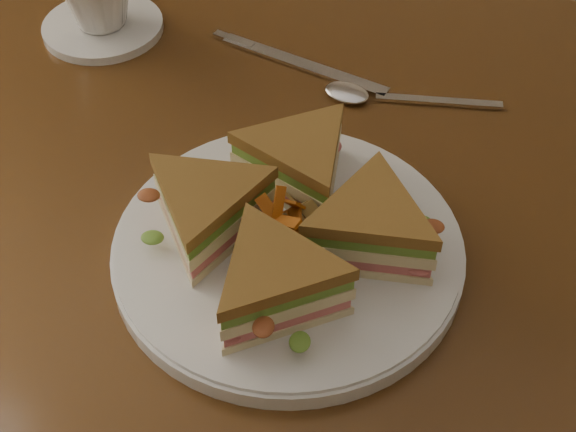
{
  "coord_description": "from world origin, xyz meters",
  "views": [
    {
      "loc": [
        0.26,
        -0.51,
        1.27
      ],
      "look_at": [
        0.05,
        -0.12,
        0.8
      ],
      "focal_mm": 50.0,
      "sensor_mm": 36.0,
      "label": 1
    }
  ],
  "objects_px": {
    "knife": "(292,61)",
    "sandwich_wedges": "(288,220)",
    "plate": "(288,250)",
    "saucer": "(103,27)",
    "spoon": "(369,95)",
    "table": "(302,225)"
  },
  "relations": [
    {
      "from": "plate",
      "to": "saucer",
      "type": "distance_m",
      "value": 0.4
    },
    {
      "from": "table",
      "to": "spoon",
      "type": "distance_m",
      "value": 0.15
    },
    {
      "from": "table",
      "to": "sandwich_wedges",
      "type": "xyz_separation_m",
      "value": [
        0.05,
        -0.12,
        0.14
      ]
    },
    {
      "from": "knife",
      "to": "sandwich_wedges",
      "type": "bearing_deg",
      "value": -60.65
    },
    {
      "from": "table",
      "to": "sandwich_wedges",
      "type": "relative_size",
      "value": 4.21
    },
    {
      "from": "table",
      "to": "knife",
      "type": "distance_m",
      "value": 0.18
    },
    {
      "from": "plate",
      "to": "saucer",
      "type": "height_order",
      "value": "plate"
    },
    {
      "from": "table",
      "to": "plate",
      "type": "bearing_deg",
      "value": -67.8
    },
    {
      "from": "sandwich_wedges",
      "to": "table",
      "type": "bearing_deg",
      "value": 112.2
    },
    {
      "from": "knife",
      "to": "spoon",
      "type": "bearing_deg",
      "value": -7.91
    },
    {
      "from": "sandwich_wedges",
      "to": "knife",
      "type": "xyz_separation_m",
      "value": [
        -0.13,
        0.25,
        -0.04
      ]
    },
    {
      "from": "knife",
      "to": "saucer",
      "type": "xyz_separation_m",
      "value": [
        -0.22,
        -0.05,
        0.0
      ]
    },
    {
      "from": "table",
      "to": "plate",
      "type": "distance_m",
      "value": 0.17
    },
    {
      "from": "sandwich_wedges",
      "to": "knife",
      "type": "distance_m",
      "value": 0.28
    },
    {
      "from": "plate",
      "to": "knife",
      "type": "height_order",
      "value": "plate"
    },
    {
      "from": "plate",
      "to": "knife",
      "type": "distance_m",
      "value": 0.28
    },
    {
      "from": "saucer",
      "to": "sandwich_wedges",
      "type": "bearing_deg",
      "value": -29.22
    },
    {
      "from": "plate",
      "to": "spoon",
      "type": "height_order",
      "value": "plate"
    },
    {
      "from": "spoon",
      "to": "table",
      "type": "bearing_deg",
      "value": -121.68
    },
    {
      "from": "spoon",
      "to": "knife",
      "type": "bearing_deg",
      "value": 148.36
    },
    {
      "from": "table",
      "to": "spoon",
      "type": "bearing_deg",
      "value": 80.77
    },
    {
      "from": "spoon",
      "to": "sandwich_wedges",
      "type": "bearing_deg",
      "value": -104.81
    }
  ]
}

